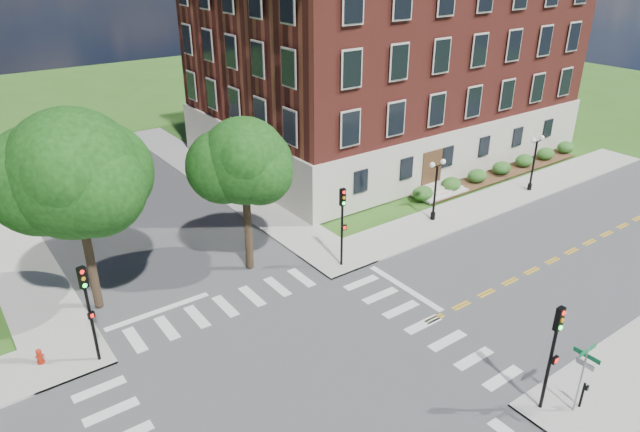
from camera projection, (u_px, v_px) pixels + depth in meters
ground at (304, 384)px, 24.41m from camera, size 160.00×160.00×0.00m
road_ew at (304, 384)px, 24.41m from camera, size 90.00×12.00×0.01m
road_ns at (304, 384)px, 24.41m from camera, size 12.00×90.00×0.01m
sidewalk_ne at (355, 190)px, 43.80m from camera, size 34.00×34.00×0.12m
crosswalk_east at (423, 325)px, 28.23m from camera, size 2.20×10.20×0.02m
stop_bar_east at (405, 288)px, 31.28m from camera, size 0.40×5.50×0.00m
main_building at (386, 56)px, 49.69m from camera, size 30.60×22.40×16.50m
shrub_row at (500, 176)px, 46.65m from camera, size 18.00×2.00×1.30m
tree_c at (73, 174)px, 26.43m from camera, size 6.21×6.21×10.42m
tree_d at (244, 161)px, 30.40m from camera, size 4.74×4.74×8.87m
traffic_signal_se at (554, 346)px, 21.70m from camera, size 0.32×0.35×4.80m
traffic_signal_ne at (342, 217)px, 32.04m from camera, size 0.34×0.38×4.80m
traffic_signal_nw at (88, 302)px, 24.36m from camera, size 0.38×0.45×4.80m
twin_lamp_west at (436, 187)px, 37.89m from camera, size 1.36×0.36×4.23m
twin_lamp_east at (534, 160)px, 42.61m from camera, size 1.36×0.36×4.23m
street_sign_pole at (584, 367)px, 21.92m from camera, size 1.10×1.10×3.10m
push_button_post at (583, 394)px, 22.74m from camera, size 0.14×0.21×1.20m
fire_hydrant at (40, 357)px, 25.31m from camera, size 0.35×0.35×0.75m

